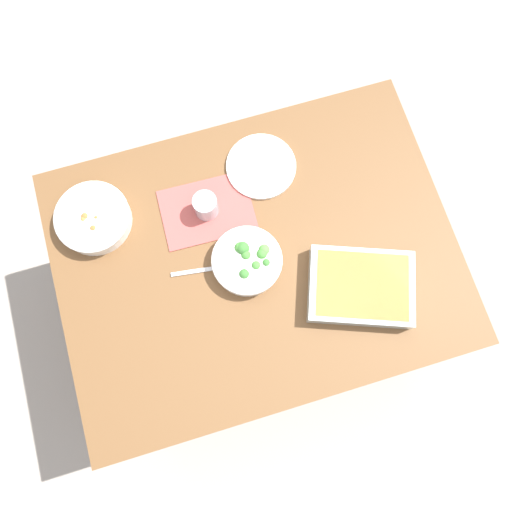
# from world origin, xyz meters

# --- Properties ---
(ground_plane) EXTENTS (6.00, 6.00, 0.00)m
(ground_plane) POSITION_xyz_m (0.00, 0.00, 0.00)
(ground_plane) COLOR #9E9389
(dining_table) EXTENTS (1.20, 0.90, 0.74)m
(dining_table) POSITION_xyz_m (0.00, 0.00, 0.65)
(dining_table) COLOR brown
(dining_table) RESTS_ON ground_plane
(placemat) EXTENTS (0.29, 0.21, 0.00)m
(placemat) POSITION_xyz_m (0.10, -0.18, 0.74)
(placemat) COLOR #B24C47
(placemat) RESTS_ON dining_table
(stew_bowl) EXTENTS (0.23, 0.23, 0.06)m
(stew_bowl) POSITION_xyz_m (0.44, -0.24, 0.77)
(stew_bowl) COLOR white
(stew_bowl) RESTS_ON dining_table
(broccoli_bowl) EXTENTS (0.21, 0.21, 0.07)m
(broccoli_bowl) POSITION_xyz_m (0.03, 0.01, 0.77)
(broccoli_bowl) COLOR white
(broccoli_bowl) RESTS_ON dining_table
(baking_dish) EXTENTS (0.36, 0.31, 0.06)m
(baking_dish) POSITION_xyz_m (-0.26, 0.18, 0.77)
(baking_dish) COLOR silver
(baking_dish) RESTS_ON dining_table
(drink_cup) EXTENTS (0.07, 0.07, 0.08)m
(drink_cup) POSITION_xyz_m (0.10, -0.18, 0.78)
(drink_cup) COLOR #B2BCC6
(drink_cup) RESTS_ON dining_table
(side_plate) EXTENTS (0.22, 0.22, 0.01)m
(side_plate) POSITION_xyz_m (-0.10, -0.27, 0.75)
(side_plate) COLOR silver
(side_plate) RESTS_ON dining_table
(spoon_by_stew) EXTENTS (0.13, 0.15, 0.01)m
(spoon_by_stew) POSITION_xyz_m (0.46, -0.21, 0.74)
(spoon_by_stew) COLOR silver
(spoon_by_stew) RESTS_ON dining_table
(spoon_by_broccoli) EXTENTS (0.18, 0.04, 0.01)m
(spoon_by_broccoli) POSITION_xyz_m (0.15, -0.00, 0.74)
(spoon_by_broccoli) COLOR silver
(spoon_by_broccoli) RESTS_ON dining_table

